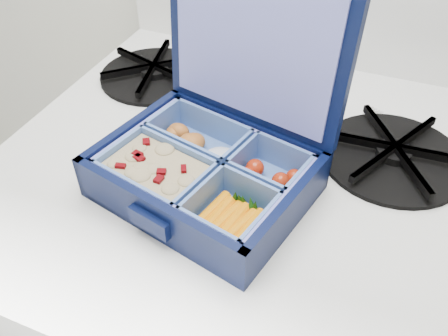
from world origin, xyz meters
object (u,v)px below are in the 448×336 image
at_px(stove, 245,335).
at_px(fork, 329,146).
at_px(bento_box, 205,174).
at_px(burner_grate, 394,151).

distance_m(stove, fork, 0.49).
bearing_deg(fork, bento_box, -103.57).
relative_size(stove, burner_grate, 5.20).
xyz_separation_m(bento_box, burner_grate, (0.20, 0.14, -0.01)).
relative_size(burner_grate, fork, 0.95).
height_order(bento_box, burner_grate, bento_box).
relative_size(stove, bento_box, 4.13).
bearing_deg(stove, burner_grate, 16.31).
bearing_deg(burner_grate, fork, -173.94).
bearing_deg(bento_box, burner_grate, 49.22).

